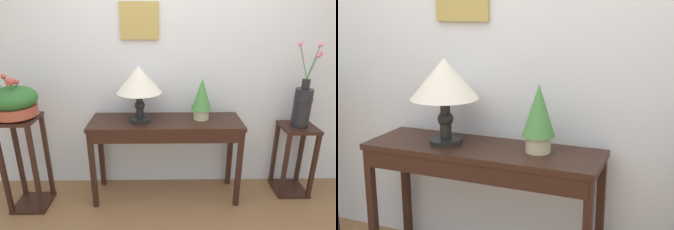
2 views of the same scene
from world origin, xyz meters
The scene contains 4 objects.
back_wall_with_art centered at (0.00, 1.32, 1.40)m, with size 9.00×0.13×2.80m.
console_table centered at (-0.03, 0.99, 0.69)m, with size 1.37×0.43×0.79m.
table_lamp centered at (-0.26, 1.02, 1.15)m, with size 0.40×0.40×0.50m.
potted_plant_on_console centered at (0.30, 1.05, 1.00)m, with size 0.18×0.18×0.38m.
Camera 2 is at (1.02, -1.24, 1.57)m, focal length 48.84 mm.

